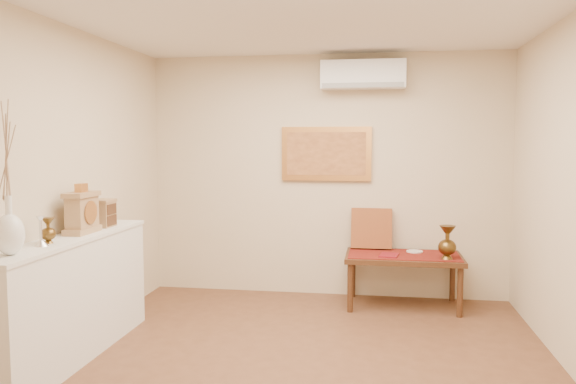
% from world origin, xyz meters
% --- Properties ---
extents(floor, '(4.50, 4.50, 0.00)m').
position_xyz_m(floor, '(0.00, 0.00, 0.00)').
color(floor, brown).
rests_on(floor, ground).
extents(ceiling, '(4.50, 4.50, 0.00)m').
position_xyz_m(ceiling, '(0.00, 0.00, 2.70)').
color(ceiling, silver).
rests_on(ceiling, ground).
extents(wall_back, '(4.00, 0.02, 2.70)m').
position_xyz_m(wall_back, '(0.00, 2.25, 1.35)').
color(wall_back, beige).
rests_on(wall_back, ground).
extents(wall_front, '(4.00, 0.02, 2.70)m').
position_xyz_m(wall_front, '(0.00, -2.25, 1.35)').
color(wall_front, beige).
rests_on(wall_front, ground).
extents(wall_left, '(0.02, 4.50, 2.70)m').
position_xyz_m(wall_left, '(-2.00, 0.00, 1.35)').
color(wall_left, beige).
rests_on(wall_left, ground).
extents(white_vase, '(0.19, 0.19, 1.00)m').
position_xyz_m(white_vase, '(-1.82, -0.72, 1.48)').
color(white_vase, white).
rests_on(white_vase, display_ledge).
extents(candlestick, '(0.10, 0.10, 0.22)m').
position_xyz_m(candlestick, '(-1.82, -0.38, 1.09)').
color(candlestick, silver).
rests_on(candlestick, display_ledge).
extents(brass_urn_small, '(0.11, 0.11, 0.25)m').
position_xyz_m(brass_urn_small, '(-1.83, -0.28, 1.10)').
color(brass_urn_small, brown).
rests_on(brass_urn_small, display_ledge).
extents(table_cloth, '(1.14, 0.59, 0.01)m').
position_xyz_m(table_cloth, '(0.85, 1.88, 0.55)').
color(table_cloth, maroon).
rests_on(table_cloth, low_table).
extents(brass_urn_tall, '(0.18, 0.18, 0.41)m').
position_xyz_m(brass_urn_tall, '(1.27, 1.71, 0.76)').
color(brass_urn_tall, brown).
rests_on(brass_urn_tall, table_cloth).
extents(plate, '(0.17, 0.17, 0.01)m').
position_xyz_m(plate, '(0.97, 2.02, 0.56)').
color(plate, white).
rests_on(plate, table_cloth).
extents(menu, '(0.22, 0.27, 0.01)m').
position_xyz_m(menu, '(0.70, 1.77, 0.56)').
color(menu, maroon).
rests_on(menu, table_cloth).
extents(cushion, '(0.44, 0.19, 0.45)m').
position_xyz_m(cushion, '(0.51, 2.15, 0.78)').
color(cushion, maroon).
rests_on(cushion, table_cloth).
extents(display_ledge, '(0.37, 2.02, 0.98)m').
position_xyz_m(display_ledge, '(-1.82, 0.00, 0.49)').
color(display_ledge, silver).
rests_on(display_ledge, floor).
extents(mantel_clock, '(0.17, 0.36, 0.41)m').
position_xyz_m(mantel_clock, '(-1.82, 0.20, 1.15)').
color(mantel_clock, tan).
rests_on(mantel_clock, display_ledge).
extents(wooden_chest, '(0.16, 0.21, 0.24)m').
position_xyz_m(wooden_chest, '(-1.81, 0.56, 1.10)').
color(wooden_chest, tan).
rests_on(wooden_chest, display_ledge).
extents(low_table, '(1.20, 0.70, 0.55)m').
position_xyz_m(low_table, '(0.85, 1.88, 0.48)').
color(low_table, '#482815').
rests_on(low_table, floor).
extents(painting, '(1.00, 0.06, 0.60)m').
position_xyz_m(painting, '(0.00, 2.22, 1.60)').
color(painting, '#BE7C3D').
rests_on(painting, wall_back).
extents(ac_unit, '(0.90, 0.25, 0.30)m').
position_xyz_m(ac_unit, '(0.40, 2.12, 2.45)').
color(ac_unit, silver).
rests_on(ac_unit, wall_back).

